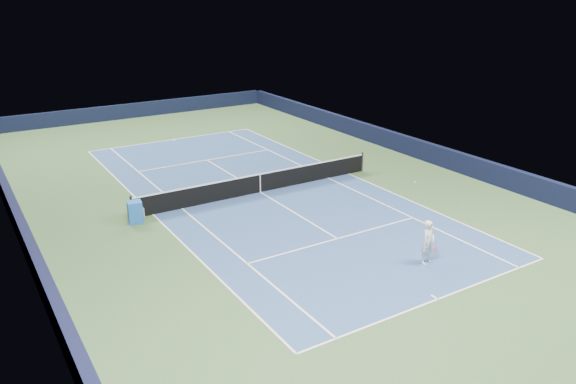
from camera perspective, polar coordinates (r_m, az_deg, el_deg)
ground at (r=27.78m, az=-2.83°, el=-0.02°), size 40.00×40.00×0.00m
wall_far at (r=45.39m, az=-15.25°, el=8.02°), size 22.00×0.35×1.10m
wall_right at (r=33.92m, az=13.37°, el=4.19°), size 0.35×40.00×1.10m
wall_left at (r=24.64m, az=-25.46°, el=-3.42°), size 0.35×40.00×1.10m
court_surface at (r=27.78m, az=-2.83°, el=-0.02°), size 10.97×23.77×0.01m
baseline_far at (r=38.16m, az=-11.60°, el=5.25°), size 10.97×0.08×0.00m
baseline_near at (r=19.24m, az=14.99°, el=-10.47°), size 10.97×0.08×0.00m
sideline_doubles_right at (r=30.65m, az=6.16°, el=1.86°), size 0.08×23.77×0.00m
sideline_doubles_left at (r=25.77m, az=-13.55°, el=-2.23°), size 0.08×23.77×0.00m
sideline_singles_right at (r=29.87m, az=4.08°, el=1.43°), size 0.08×23.77×0.00m
sideline_singles_left at (r=26.18m, az=-10.72°, el=-1.65°), size 0.08×23.77×0.00m
service_line_far at (r=33.24m, az=-8.22°, el=3.24°), size 8.23×0.08×0.00m
service_line_near at (r=22.81m, az=5.05°, el=-4.74°), size 8.23×0.08×0.00m
center_service_line at (r=27.78m, az=-2.83°, el=-0.01°), size 0.08×12.80×0.00m
center_mark_far at (r=38.02m, az=-11.52°, el=5.20°), size 0.08×0.30×0.00m
center_mark_near at (r=19.32m, az=14.67°, el=-10.29°), size 0.08×0.30×0.00m
tennis_net at (r=27.61m, az=-2.85°, el=0.96°), size 12.90×0.10×1.07m
sponsor_cube at (r=24.94m, az=-15.26°, el=-1.98°), size 0.67×0.62×0.97m
tennis_player at (r=21.11m, az=14.06°, el=-4.96°), size 0.81×1.30×2.86m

